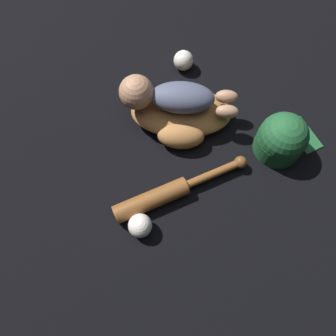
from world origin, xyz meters
TOP-DOWN VIEW (x-y plane):
  - ground_plane at (0.00, 0.00)m, footprint 6.00×6.00m
  - baseball_glove at (0.03, 0.08)m, footprint 0.39×0.30m
  - baby_figure at (0.08, 0.07)m, footprint 0.40×0.18m
  - baseball_bat at (0.00, 0.36)m, footprint 0.38×0.33m
  - baseball at (0.05, 0.49)m, footprint 0.07×0.07m
  - baseball_spare at (0.09, -0.17)m, footprint 0.08×0.08m
  - baseball_cap at (-0.32, 0.08)m, footprint 0.24×0.23m

SIDE VIEW (x-z plane):
  - ground_plane at x=0.00m, z-range 0.00..0.00m
  - baseball_bat at x=0.00m, z-range 0.00..0.06m
  - baseball at x=0.05m, z-range 0.00..0.07m
  - baseball_spare at x=0.09m, z-range 0.00..0.08m
  - baseball_glove at x=0.03m, z-range 0.00..0.08m
  - baseball_cap at x=-0.32m, z-range -0.01..0.15m
  - baby_figure at x=0.08m, z-range 0.07..0.19m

